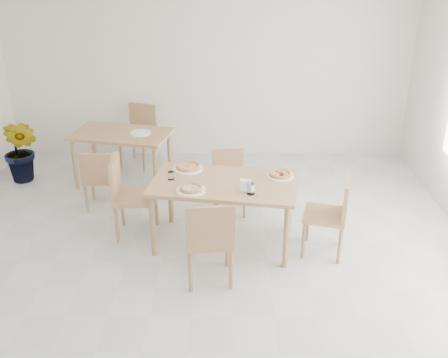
{
  "coord_description": "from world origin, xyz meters",
  "views": [
    {
      "loc": [
        0.35,
        -4.17,
        3.1
      ],
      "look_at": [
        0.28,
        0.84,
        0.78
      ],
      "focal_mm": 42.0,
      "sensor_mm": 36.0,
      "label": 1
    }
  ],
  "objects_px": {
    "chair_north": "(229,177)",
    "tumbler_a": "(251,189)",
    "main_table": "(224,189)",
    "tumbler_b": "(171,176)",
    "pizza_margherita": "(188,166)",
    "plate_empty": "(140,133)",
    "plate_margherita": "(188,168)",
    "pizza_pepperoni": "(280,174)",
    "potted_plant": "(22,151)",
    "pizza_mushroom": "(191,188)",
    "chair_south": "(210,237)",
    "plate_pepperoni": "(280,176)",
    "second_table": "(122,140)",
    "chair_back_s": "(99,176)",
    "plate_mushroom": "(191,190)",
    "chair_east": "(334,211)",
    "chair_back_n": "(140,130)",
    "chair_west": "(127,191)",
    "napkin_holder": "(245,186)"
  },
  "relations": [
    {
      "from": "tumbler_a",
      "to": "chair_back_s",
      "type": "height_order",
      "value": "tumbler_a"
    },
    {
      "from": "chair_west",
      "to": "tumbler_a",
      "type": "xyz_separation_m",
      "value": [
        1.35,
        -0.47,
        0.27
      ]
    },
    {
      "from": "tumbler_b",
      "to": "second_table",
      "type": "distance_m",
      "value": 1.68
    },
    {
      "from": "chair_south",
      "to": "second_table",
      "type": "distance_m",
      "value": 2.6
    },
    {
      "from": "napkin_holder",
      "to": "potted_plant",
      "type": "bearing_deg",
      "value": 153.65
    },
    {
      "from": "plate_mushroom",
      "to": "tumbler_b",
      "type": "distance_m",
      "value": 0.37
    },
    {
      "from": "chair_back_n",
      "to": "potted_plant",
      "type": "xyz_separation_m",
      "value": [
        -1.52,
        -0.67,
        -0.06
      ]
    },
    {
      "from": "tumbler_a",
      "to": "chair_back_n",
      "type": "distance_m",
      "value": 2.99
    },
    {
      "from": "chair_north",
      "to": "tumbler_a",
      "type": "height_order",
      "value": "tumbler_a"
    },
    {
      "from": "second_table",
      "to": "chair_north",
      "type": "bearing_deg",
      "value": -15.05
    },
    {
      "from": "tumbler_a",
      "to": "chair_back_s",
      "type": "bearing_deg",
      "value": 149.62
    },
    {
      "from": "tumbler_b",
      "to": "chair_back_s",
      "type": "distance_m",
      "value": 1.25
    },
    {
      "from": "chair_west",
      "to": "second_table",
      "type": "relative_size",
      "value": 0.67
    },
    {
      "from": "napkin_holder",
      "to": "chair_back_s",
      "type": "height_order",
      "value": "napkin_holder"
    },
    {
      "from": "chair_east",
      "to": "plate_pepperoni",
      "type": "height_order",
      "value": "chair_east"
    },
    {
      "from": "second_table",
      "to": "chair_back_s",
      "type": "relative_size",
      "value": 1.75
    },
    {
      "from": "second_table",
      "to": "tumbler_b",
      "type": "bearing_deg",
      "value": -48.87
    },
    {
      "from": "plate_mushroom",
      "to": "potted_plant",
      "type": "height_order",
      "value": "potted_plant"
    },
    {
      "from": "plate_pepperoni",
      "to": "second_table",
      "type": "distance_m",
      "value": 2.42
    },
    {
      "from": "plate_mushroom",
      "to": "chair_back_s",
      "type": "bearing_deg",
      "value": 140.08
    },
    {
      "from": "chair_north",
      "to": "chair_back_s",
      "type": "distance_m",
      "value": 1.58
    },
    {
      "from": "chair_north",
      "to": "plate_empty",
      "type": "xyz_separation_m",
      "value": [
        -1.17,
        0.69,
        0.31
      ]
    },
    {
      "from": "main_table",
      "to": "plate_empty",
      "type": "relative_size",
      "value": 6.04
    },
    {
      "from": "pizza_margherita",
      "to": "tumbler_b",
      "type": "bearing_deg",
      "value": -120.24
    },
    {
      "from": "second_table",
      "to": "tumbler_a",
      "type": "bearing_deg",
      "value": -35.46
    },
    {
      "from": "tumbler_a",
      "to": "chair_west",
      "type": "bearing_deg",
      "value": 160.94
    },
    {
      "from": "tumbler_a",
      "to": "pizza_mushroom",
      "type": "bearing_deg",
      "value": 174.75
    },
    {
      "from": "main_table",
      "to": "chair_back_n",
      "type": "bearing_deg",
      "value": 127.79
    },
    {
      "from": "chair_north",
      "to": "plate_mushroom",
      "type": "height_order",
      "value": "chair_north"
    },
    {
      "from": "chair_north",
      "to": "tumbler_b",
      "type": "distance_m",
      "value": 1.02
    },
    {
      "from": "plate_mushroom",
      "to": "tumbler_b",
      "type": "height_order",
      "value": "tumbler_b"
    },
    {
      "from": "tumbler_b",
      "to": "napkin_holder",
      "type": "bearing_deg",
      "value": -20.05
    },
    {
      "from": "main_table",
      "to": "tumbler_b",
      "type": "distance_m",
      "value": 0.58
    },
    {
      "from": "napkin_holder",
      "to": "second_table",
      "type": "height_order",
      "value": "napkin_holder"
    },
    {
      "from": "chair_north",
      "to": "napkin_holder",
      "type": "height_order",
      "value": "napkin_holder"
    },
    {
      "from": "plate_margherita",
      "to": "tumbler_b",
      "type": "xyz_separation_m",
      "value": [
        -0.16,
        -0.28,
        0.04
      ]
    },
    {
      "from": "pizza_pepperoni",
      "to": "tumbler_b",
      "type": "bearing_deg",
      "value": -175.66
    },
    {
      "from": "chair_north",
      "to": "chair_west",
      "type": "xyz_separation_m",
      "value": [
        -1.12,
        -0.61,
        0.09
      ]
    },
    {
      "from": "second_table",
      "to": "plate_empty",
      "type": "relative_size",
      "value": 5.12
    },
    {
      "from": "pizza_pepperoni",
      "to": "plate_margherita",
      "type": "bearing_deg",
      "value": 169.54
    },
    {
      "from": "chair_east",
      "to": "plate_empty",
      "type": "xyz_separation_m",
      "value": [
        -2.27,
        1.67,
        0.25
      ]
    },
    {
      "from": "chair_south",
      "to": "plate_pepperoni",
      "type": "relative_size",
      "value": 3.01
    },
    {
      "from": "chair_west",
      "to": "pizza_mushroom",
      "type": "distance_m",
      "value": 0.88
    },
    {
      "from": "tumbler_b",
      "to": "napkin_holder",
      "type": "height_order",
      "value": "napkin_holder"
    },
    {
      "from": "chair_east",
      "to": "chair_north",
      "type": "bearing_deg",
      "value": -116.84
    },
    {
      "from": "pizza_pepperoni",
      "to": "potted_plant",
      "type": "relative_size",
      "value": 0.3
    },
    {
      "from": "second_table",
      "to": "pizza_margherita",
      "type": "bearing_deg",
      "value": -38.59
    },
    {
      "from": "napkin_holder",
      "to": "second_table",
      "type": "distance_m",
      "value": 2.38
    },
    {
      "from": "pizza_margherita",
      "to": "plate_empty",
      "type": "height_order",
      "value": "pizza_margherita"
    },
    {
      "from": "pizza_margherita",
      "to": "tumbler_b",
      "type": "xyz_separation_m",
      "value": [
        -0.16,
        -0.28,
        0.01
      ]
    }
  ]
}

